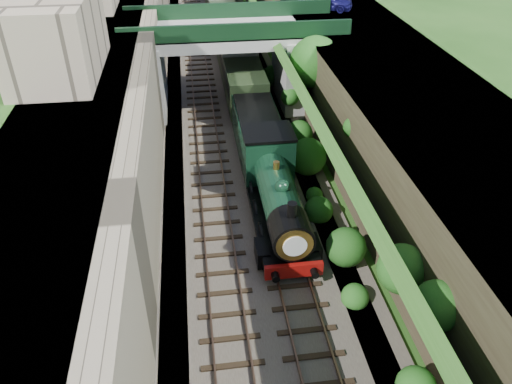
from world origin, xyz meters
TOP-DOWN VIEW (x-y plane):
  - ground at (0.00, 0.00)m, footprint 160.00×160.00m
  - trackbed at (0.00, 20.00)m, footprint 10.00×90.00m
  - retaining_wall at (-5.50, 20.00)m, footprint 1.00×90.00m
  - street_plateau_left at (-9.00, 20.00)m, footprint 6.00×90.00m
  - street_plateau_right at (9.50, 20.00)m, footprint 8.00×90.00m
  - embankment_slope at (4.95, 17.75)m, footprint 4.40×90.00m
  - track_left at (-2.00, 20.00)m, footprint 2.50×90.00m
  - track_right at (1.20, 20.00)m, footprint 2.50×90.00m
  - road_bridge at (0.94, 24.00)m, footprint 16.00×6.40m
  - building_near at (-9.50, 14.00)m, footprint 4.00×8.00m
  - tree at (5.91, 19.96)m, footprint 3.60×3.80m
  - car_blue at (8.37, 27.78)m, footprint 4.65×3.50m
  - locomotive at (1.20, 8.52)m, footprint 3.10×10.22m
  - tender at (1.20, 15.88)m, footprint 2.70×6.00m
  - coach_front at (1.20, 28.48)m, footprint 2.90×18.00m
  - coach_middle at (1.20, 47.28)m, footprint 2.90×18.00m

SIDE VIEW (x-z plane):
  - ground at x=0.00m, z-range 0.00..0.00m
  - trackbed at x=0.00m, z-range 0.00..0.20m
  - track_left at x=-2.00m, z-range 0.15..0.35m
  - track_right at x=1.20m, z-range 0.15..0.35m
  - tender at x=1.20m, z-range 0.09..3.14m
  - locomotive at x=1.20m, z-range -0.02..3.81m
  - coach_front at x=1.20m, z-range 0.20..3.90m
  - coach_middle at x=1.20m, z-range 0.20..3.90m
  - embankment_slope at x=4.95m, z-range -0.52..5.85m
  - street_plateau_right at x=9.50m, z-range 0.00..6.25m
  - retaining_wall at x=-5.50m, z-range 0.00..7.00m
  - street_plateau_left at x=-9.00m, z-range 0.00..7.00m
  - road_bridge at x=0.94m, z-range 0.45..7.70m
  - tree at x=5.91m, z-range 1.35..7.95m
  - car_blue at x=8.37m, z-range 6.25..7.73m
  - building_near at x=-9.50m, z-range 7.00..11.00m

